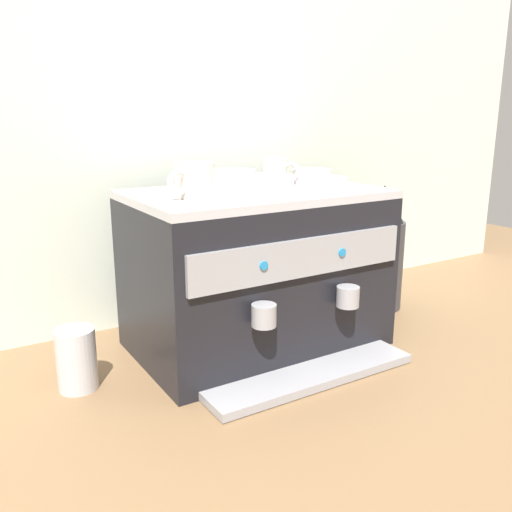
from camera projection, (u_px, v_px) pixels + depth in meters
name	position (u px, v px, depth m)	size (l,w,h in m)	color
ground_plane	(256.00, 343.00, 1.50)	(4.00, 4.00, 0.00)	brown
tiled_backsplash_wall	(198.00, 130.00, 1.63)	(2.80, 0.03, 1.12)	silver
espresso_machine	(257.00, 271.00, 1.44)	(0.64, 0.51, 0.42)	black
ceramic_cup_0	(276.00, 171.00, 1.50)	(0.08, 0.09, 0.07)	beige
ceramic_cup_1	(187.00, 176.00, 1.40)	(0.08, 0.09, 0.07)	beige
ceramic_cup_2	(196.00, 181.00, 1.25)	(0.12, 0.08, 0.08)	beige
ceramic_bowl_0	(233.00, 178.00, 1.47)	(0.12, 0.12, 0.04)	white
ceramic_bowl_1	(271.00, 183.00, 1.39)	(0.12, 0.12, 0.04)	white
ceramic_bowl_2	(312.00, 177.00, 1.52)	(0.11, 0.11, 0.04)	white
ceramic_bowl_3	(325.00, 184.00, 1.40)	(0.12, 0.12, 0.03)	white
coffee_grinder	(381.00, 250.00, 1.73)	(0.14, 0.14, 0.40)	#333338
milk_pitcher	(76.00, 359.00, 1.24)	(0.09, 0.09, 0.14)	#B7B7BC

